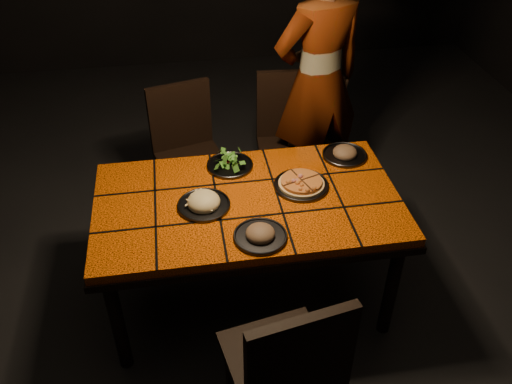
{
  "coord_description": "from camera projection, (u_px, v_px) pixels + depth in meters",
  "views": [
    {
      "loc": [
        -0.31,
        -2.22,
        2.51
      ],
      "look_at": [
        0.04,
        -0.04,
        0.82
      ],
      "focal_mm": 38.0,
      "sensor_mm": 36.0,
      "label": 1
    }
  ],
  "objects": [
    {
      "name": "dining_table",
      "position": [
        248.0,
        210.0,
        2.89
      ],
      "size": [
        1.62,
        0.92,
        0.75
      ],
      "color": "#E45407",
      "rests_on": "ground"
    },
    {
      "name": "plate_mushroom_b",
      "position": [
        345.0,
        153.0,
        3.15
      ],
      "size": [
        0.26,
        0.26,
        0.09
      ],
      "color": "#353439",
      "rests_on": "dining_table"
    },
    {
      "name": "chair_far_right",
      "position": [
        290.0,
        134.0,
        3.72
      ],
      "size": [
        0.47,
        0.47,
        0.98
      ],
      "rotation": [
        0.0,
        0.0,
        -0.07
      ],
      "color": "black",
      "rests_on": "ground"
    },
    {
      "name": "room_shell",
      "position": [
        246.0,
        65.0,
        2.39
      ],
      "size": [
        6.04,
        7.04,
        3.08
      ],
      "color": "black",
      "rests_on": "ground"
    },
    {
      "name": "plate_pasta",
      "position": [
        204.0,
        203.0,
        2.78
      ],
      "size": [
        0.28,
        0.28,
        0.09
      ],
      "color": "#353439",
      "rests_on": "dining_table"
    },
    {
      "name": "plate_mushroom_a",
      "position": [
        260.0,
        234.0,
        2.59
      ],
      "size": [
        0.26,
        0.26,
        0.09
      ],
      "color": "#353439",
      "rests_on": "dining_table"
    },
    {
      "name": "chair_far_left",
      "position": [
        187.0,
        145.0,
        3.65
      ],
      "size": [
        0.52,
        0.52,
        0.94
      ],
      "rotation": [
        0.0,
        0.0,
        0.25
      ],
      "color": "black",
      "rests_on": "ground"
    },
    {
      "name": "plate_salad",
      "position": [
        230.0,
        163.0,
        3.07
      ],
      "size": [
        0.27,
        0.27,
        0.07
      ],
      "color": "#353439",
      "rests_on": "dining_table"
    },
    {
      "name": "diner",
      "position": [
        318.0,
        82.0,
        3.57
      ],
      "size": [
        0.77,
        0.63,
        1.83
      ],
      "primitive_type": "imported",
      "rotation": [
        0.0,
        0.0,
        3.46
      ],
      "color": "brown",
      "rests_on": "ground"
    },
    {
      "name": "plate_pizza",
      "position": [
        301.0,
        184.0,
        2.92
      ],
      "size": [
        0.31,
        0.31,
        0.04
      ],
      "color": "#353439",
      "rests_on": "dining_table"
    },
    {
      "name": "chair_near",
      "position": [
        288.0,
        365.0,
        2.25
      ],
      "size": [
        0.52,
        0.52,
        0.99
      ],
      "rotation": [
        0.0,
        0.0,
        3.33
      ],
      "color": "black",
      "rests_on": "ground"
    }
  ]
}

